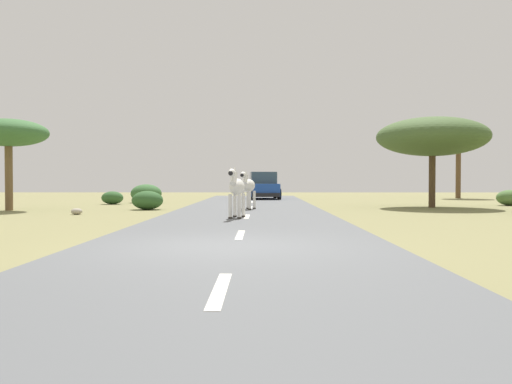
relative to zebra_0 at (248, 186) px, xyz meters
name	(u,v)px	position (x,y,z in m)	size (l,w,h in m)	color
ground_plane	(222,249)	(-0.20, -12.33, -1.02)	(90.00, 90.00, 0.00)	olive
road	(236,247)	(0.06, -12.33, -1.00)	(6.00, 64.00, 0.05)	#56595B
lane_markings	(233,253)	(0.06, -13.33, -0.97)	(0.16, 56.00, 0.01)	silver
zebra_0	(248,186)	(0.00, 0.00, 0.00)	(0.71, 1.70, 1.63)	silver
zebra_1	(236,188)	(-0.26, -4.99, 0.01)	(0.62, 1.74, 1.64)	silver
car_0	(263,186)	(0.69, 12.76, -0.17)	(2.25, 4.45, 1.74)	#1E479E
tree_0	(459,134)	(14.32, 15.48, 3.45)	(3.30, 3.30, 5.14)	brown
tree_1	(432,137)	(8.46, 2.72, 2.24)	(5.11, 5.11, 4.16)	#4C3823
tree_3	(8,134)	(-10.00, 0.13, 2.18)	(3.24, 3.24, 3.81)	brown
bush_0	(510,198)	(12.90, 4.57, -0.63)	(1.30, 1.17, 0.78)	#4C7038
bush_1	(146,194)	(-5.87, 7.77, -0.51)	(1.72, 1.55, 1.03)	#386633
bush_2	(112,198)	(-7.25, 5.87, -0.68)	(1.13, 1.02, 0.68)	#2D5628
bush_3	(147,200)	(-4.33, 0.75, -0.62)	(1.34, 1.21, 0.80)	#2D5628
rock_2	(77,211)	(-6.25, -2.57, -0.90)	(0.42, 0.35, 0.23)	#A89E8C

